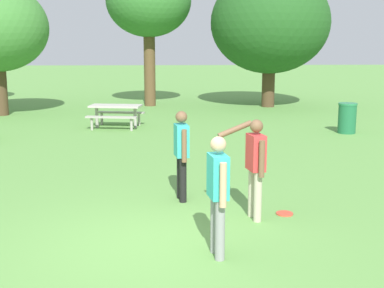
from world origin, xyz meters
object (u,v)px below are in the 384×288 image
at_px(person_thrower, 218,189).
at_px(person_catcher, 182,150).
at_px(trash_can_beside_table, 347,118).
at_px(frisbee, 285,214).
at_px(picnic_table_far, 116,111).
at_px(tree_far_right, 149,2).
at_px(person_bystander, 255,162).
at_px(tree_slender_mid, 270,23).

distance_m(person_thrower, person_catcher, 2.60).
bearing_deg(person_thrower, trash_can_beside_table, 61.88).
bearing_deg(person_thrower, frisbee, 52.11).
bearing_deg(picnic_table_far, frisbee, -68.41).
bearing_deg(tree_far_right, person_bystander, -82.28).
relative_size(trash_can_beside_table, tree_slender_mid, 0.16).
height_order(trash_can_beside_table, tree_slender_mid, tree_slender_mid).
bearing_deg(tree_far_right, frisbee, -80.16).
distance_m(person_catcher, tree_slender_mid, 14.82).
xyz_separation_m(person_thrower, tree_far_right, (-1.38, 17.13, 3.66)).
distance_m(person_thrower, trash_can_beside_table, 10.75).
bearing_deg(person_bystander, tree_far_right, 97.72).
height_order(person_bystander, tree_slender_mid, tree_slender_mid).
xyz_separation_m(person_catcher, tree_slender_mid, (4.30, 13.92, 2.73)).
bearing_deg(person_bystander, person_thrower, -116.77).
bearing_deg(person_thrower, picnic_table_far, 102.19).
relative_size(person_thrower, trash_can_beside_table, 1.71).
xyz_separation_m(person_thrower, person_bystander, (0.74, 1.47, 0.02)).
bearing_deg(trash_can_beside_table, person_bystander, -118.37).
height_order(person_thrower, picnic_table_far, person_thrower).
distance_m(person_bystander, trash_can_beside_table, 9.11).
distance_m(person_thrower, tree_slender_mid, 17.16).
xyz_separation_m(frisbee, tree_slender_mid, (2.60, 14.82, 3.66)).
xyz_separation_m(person_thrower, picnic_table_far, (-2.36, 10.91, -0.38)).
height_order(person_bystander, trash_can_beside_table, person_bystander).
height_order(person_thrower, person_catcher, same).
bearing_deg(trash_can_beside_table, tree_far_right, 130.09).
height_order(frisbee, tree_slender_mid, tree_slender_mid).
bearing_deg(person_thrower, tree_slender_mid, 76.68).
height_order(trash_can_beside_table, tree_far_right, tree_far_right).
bearing_deg(person_thrower, person_catcher, 98.85).
bearing_deg(frisbee, tree_slender_mid, 80.03).
bearing_deg(frisbee, person_catcher, 152.15).
distance_m(person_catcher, trash_can_beside_table, 8.81).
xyz_separation_m(frisbee, trash_can_beside_table, (3.76, 7.80, 0.47)).
bearing_deg(person_catcher, person_bystander, -43.92).
relative_size(person_bystander, tree_slender_mid, 0.28).
bearing_deg(person_catcher, person_thrower, -81.15).
height_order(person_thrower, trash_can_beside_table, person_thrower).
height_order(person_catcher, tree_slender_mid, tree_slender_mid).
bearing_deg(tree_far_right, tree_slender_mid, -6.90).
relative_size(picnic_table_far, tree_slender_mid, 0.32).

